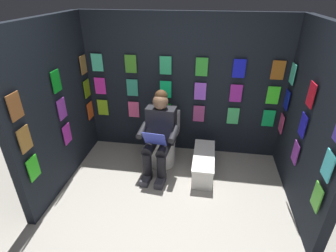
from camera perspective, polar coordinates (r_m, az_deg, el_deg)
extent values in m
plane|color=#9E998E|center=(3.07, -1.20, -23.66)|extent=(30.00, 30.00, 0.00)
cube|color=black|center=(4.01, 3.34, 8.40)|extent=(3.03, 0.10, 2.11)
cube|color=#8BC620|center=(4.38, -13.87, 3.91)|extent=(0.17, 0.01, 0.26)
cube|color=#EF508F|center=(4.22, -7.39, 3.56)|extent=(0.17, 0.01, 0.26)
cube|color=#08A316|center=(4.11, -0.49, 3.13)|extent=(0.17, 0.01, 0.26)
cube|color=#9F3679|center=(4.07, 6.66, 2.64)|extent=(0.17, 0.01, 0.26)
cube|color=#40C569|center=(4.09, 13.84, 2.11)|extent=(0.17, 0.01, 0.26)
cube|color=#0EB153|center=(4.17, 20.84, 1.56)|extent=(0.17, 0.01, 0.26)
cube|color=#EE2CBB|center=(4.25, -14.43, 8.36)|extent=(0.17, 0.01, 0.26)
cube|color=teal|center=(4.08, -7.70, 8.19)|extent=(0.17, 0.01, 0.26)
cube|color=#11D472|center=(3.97, -0.51, 7.87)|extent=(0.17, 0.01, 0.26)
cube|color=#A04EE8|center=(3.93, 6.95, 7.42)|extent=(0.17, 0.01, 0.26)
cube|color=purple|center=(3.95, 14.44, 6.84)|extent=(0.17, 0.01, 0.26)
cube|color=#3DED26|center=(4.03, 21.71, 6.16)|extent=(0.17, 0.01, 0.26)
cube|color=#4AD5A9|center=(4.14, -15.03, 13.07)|extent=(0.17, 0.01, 0.26)
cube|color=#429026|center=(3.97, -8.04, 13.10)|extent=(0.17, 0.01, 0.26)
cube|color=#2AB06E|center=(3.86, -0.53, 12.92)|extent=(0.17, 0.01, 0.26)
cube|color=green|center=(3.81, 7.27, 12.51)|extent=(0.17, 0.01, 0.26)
cube|color=#1017D2|center=(3.83, 15.09, 11.88)|extent=(0.17, 0.01, 0.26)
cube|color=#A5591A|center=(3.92, 22.65, 11.05)|extent=(0.17, 0.01, 0.26)
cube|color=black|center=(3.31, 28.53, 0.37)|extent=(0.10, 1.85, 2.11)
cube|color=#D63B77|center=(4.08, 23.24, 0.50)|extent=(0.01, 0.17, 0.26)
cube|color=purple|center=(3.46, 25.76, -5.19)|extent=(0.01, 0.17, 0.26)
cube|color=green|center=(2.89, 29.42, -13.22)|extent=(0.01, 0.17, 0.26)
cube|color=#0E18A5|center=(3.94, 24.23, 5.17)|extent=(0.01, 0.17, 0.26)
cube|color=#1F1BBF|center=(3.29, 27.06, 0.11)|extent=(0.01, 0.17, 0.26)
cube|color=#4BD7E2|center=(2.69, 31.22, -7.31)|extent=(0.01, 0.17, 0.26)
cube|color=#43D8B1|center=(3.83, 25.30, 10.14)|extent=(0.01, 0.17, 0.26)
cube|color=red|center=(3.16, 28.48, 5.92)|extent=(0.01, 0.17, 0.26)
cube|color=black|center=(3.62, -23.13, 3.82)|extent=(0.10, 1.85, 2.11)
cube|color=green|center=(3.22, -27.01, -8.12)|extent=(0.01, 0.17, 0.26)
cube|color=#BB30AE|center=(3.74, -20.91, -1.62)|extent=(0.01, 0.17, 0.26)
cube|color=#E24E20|center=(4.32, -16.41, 3.23)|extent=(0.01, 0.17, 0.26)
cube|color=#A17032|center=(3.04, -28.48, -2.55)|extent=(0.01, 0.17, 0.26)
cube|color=purple|center=(3.58, -21.89, 3.42)|extent=(0.01, 0.17, 0.26)
cube|color=#5F920D|center=(4.19, -17.08, 7.72)|extent=(0.01, 0.17, 0.26)
cube|color=brown|center=(2.89, -30.10, 3.65)|extent=(0.01, 0.17, 0.26)
cube|color=#119923|center=(3.46, -22.96, 8.87)|extent=(0.01, 0.17, 0.26)
cube|color=olive|center=(4.08, -17.80, 12.47)|extent=(0.01, 0.17, 0.26)
cylinder|color=white|center=(3.97, -1.27, -5.62)|extent=(0.38, 0.38, 0.40)
cylinder|color=white|center=(3.86, -1.31, -3.01)|extent=(0.41, 0.41, 0.02)
cube|color=white|center=(4.00, -0.33, 0.92)|extent=(0.40, 0.22, 0.36)
cylinder|color=white|center=(3.92, -0.67, 0.35)|extent=(0.39, 0.11, 0.39)
cube|color=black|center=(3.70, -1.43, 0.36)|extent=(0.42, 0.26, 0.52)
sphere|color=brown|center=(3.52, -1.63, 5.24)|extent=(0.21, 0.21, 0.21)
sphere|color=#472D19|center=(3.52, -1.52, 6.45)|extent=(0.17, 0.17, 0.17)
cylinder|color=black|center=(3.63, -0.72, -4.68)|extent=(0.19, 0.41, 0.15)
cylinder|color=black|center=(3.68, -3.73, -4.25)|extent=(0.19, 0.41, 0.15)
cylinder|color=black|center=(3.62, -1.45, -9.19)|extent=(0.12, 0.12, 0.42)
cylinder|color=black|center=(3.67, -4.49, -8.70)|extent=(0.12, 0.12, 0.42)
cube|color=#33333D|center=(3.68, -1.67, -11.81)|extent=(0.13, 0.27, 0.09)
cube|color=#33333D|center=(3.73, -4.69, -11.28)|extent=(0.13, 0.27, 0.09)
cylinder|color=black|center=(3.51, 1.24, -1.77)|extent=(0.11, 0.32, 0.13)
cylinder|color=black|center=(3.62, -5.55, -0.89)|extent=(0.11, 0.32, 0.13)
cube|color=#3743B8|center=(3.44, -2.96, -2.83)|extent=(0.31, 0.16, 0.23)
cube|color=white|center=(3.85, 7.61, -8.24)|extent=(0.28, 0.78, 0.28)
cube|color=white|center=(3.76, 7.76, -6.32)|extent=(0.30, 0.81, 0.03)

